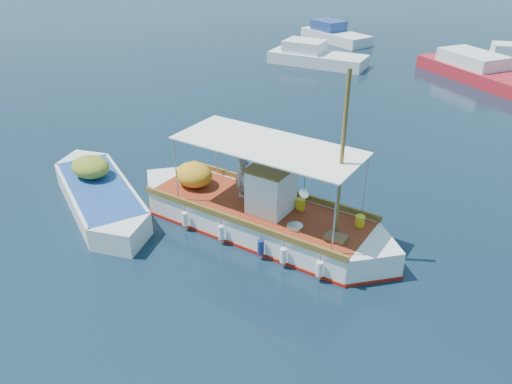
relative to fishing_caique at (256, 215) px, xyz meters
The scene contains 6 objects.
ground 0.73m from the fishing_caique, ahead, with size 160.00×160.00×0.00m, color black.
fishing_caique is the anchor object (origin of this frame).
dinghy 5.81m from the fishing_caique, 156.50° to the right, with size 6.79×3.88×1.79m.
bg_boat_nw 21.75m from the fishing_caique, 117.78° to the left, with size 7.11×3.69×1.80m.
bg_boat_n 22.25m from the fishing_caique, 88.49° to the left, with size 10.38×7.26×1.80m.
bg_boat_far_w 29.72m from the fishing_caique, 116.01° to the left, with size 6.68×3.95×1.80m.
Camera 1 is at (8.26, -11.00, 9.07)m, focal length 35.00 mm.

